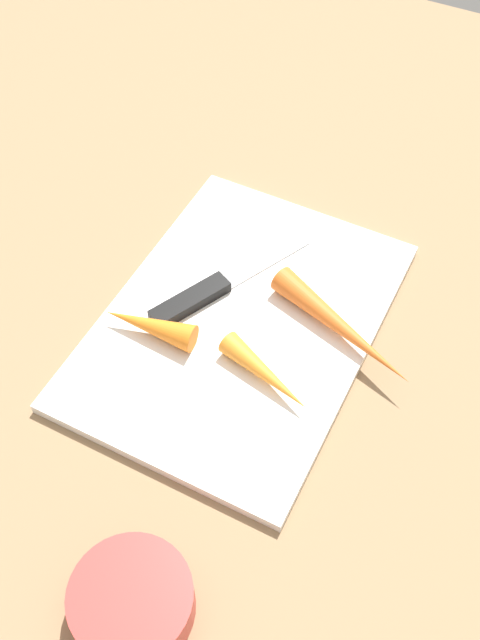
% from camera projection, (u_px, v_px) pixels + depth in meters
% --- Properties ---
extents(ground_plane, '(1.40, 1.40, 0.00)m').
position_uv_depth(ground_plane, '(240.00, 327.00, 0.76)').
color(ground_plane, '#8C6D4C').
extents(cutting_board, '(0.36, 0.26, 0.01)m').
position_uv_depth(cutting_board, '(240.00, 324.00, 0.75)').
color(cutting_board, white).
rests_on(cutting_board, ground_plane).
extents(knife, '(0.19, 0.11, 0.01)m').
position_uv_depth(knife, '(201.00, 295.00, 0.76)').
color(knife, '#B7B7BC').
rests_on(knife, cutting_board).
extents(carrot_medium, '(0.06, 0.11, 0.02)m').
position_uv_depth(carrot_medium, '(266.00, 374.00, 0.69)').
color(carrot_medium, orange).
rests_on(carrot_medium, cutting_board).
extents(carrot_longest, '(0.09, 0.17, 0.03)m').
position_uv_depth(carrot_longest, '(341.00, 327.00, 0.72)').
color(carrot_longest, orange).
rests_on(carrot_longest, cutting_board).
extents(carrot_shortest, '(0.04, 0.10, 0.03)m').
position_uv_depth(carrot_shortest, '(149.00, 325.00, 0.73)').
color(carrot_shortest, orange).
rests_on(carrot_shortest, cutting_board).
extents(small_bowl, '(0.10, 0.10, 0.04)m').
position_uv_depth(small_bowl, '(132.00, 601.00, 0.57)').
color(small_bowl, red).
rests_on(small_bowl, ground_plane).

